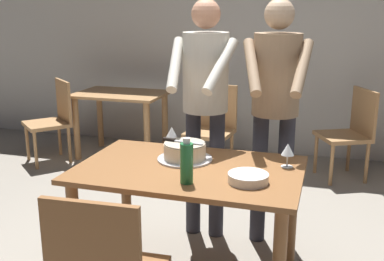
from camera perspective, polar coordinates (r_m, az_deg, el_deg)
back_wall at (r=5.42m, az=9.06°, el=11.43°), size 10.00×0.12×2.70m
main_dining_table at (r=2.76m, az=-0.35°, el=-7.05°), size 1.31×0.84×0.75m
cake_on_platter at (r=2.83m, az=-0.89°, el=-2.67°), size 0.34×0.34×0.11m
cake_knife at (r=2.85m, az=-2.19°, el=-1.24°), size 0.27×0.06×0.02m
plate_stack at (r=2.50m, az=6.97°, el=-5.85°), size 0.22×0.22×0.05m
wine_glass_near at (r=2.75m, az=11.76°, el=-2.40°), size 0.08×0.08×0.14m
wine_glass_far at (r=3.07m, az=-2.53°, el=-0.30°), size 0.08×0.08×0.14m
water_bottle at (r=2.44m, az=-0.67°, el=-3.98°), size 0.07×0.07×0.25m
person_cutting_cake at (r=3.25m, az=1.62°, el=4.57°), size 0.47×0.56×1.72m
person_standing_beside at (r=3.18m, az=10.30°, el=4.13°), size 0.46×0.57×1.72m
background_table at (r=5.29m, az=-8.77°, el=2.91°), size 1.00×0.70×0.74m
background_chair_0 at (r=4.81m, az=18.99°, el=0.02°), size 0.59×0.59×0.90m
background_chair_2 at (r=4.74m, az=2.51°, el=0.62°), size 0.48×0.48×0.90m
background_chair_3 at (r=5.30m, az=-16.80°, el=1.51°), size 0.62×0.62×0.90m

